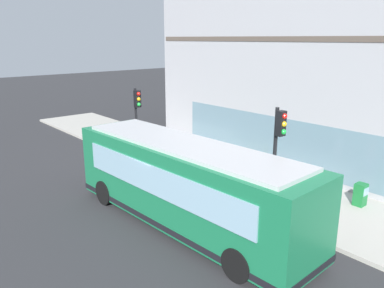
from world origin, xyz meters
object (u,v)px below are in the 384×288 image
object	(u,v)px
fire_hydrant	(240,160)
city_bus_nearside	(186,185)
traffic_light_down_block	(137,110)
newspaper_vending_box	(360,194)
traffic_light_near_corner	(278,141)
pedestrian_walking_along_curb	(300,183)
pedestrian_near_building_entrance	(254,175)

from	to	relation	value
fire_hydrant	city_bus_nearside	bearing A→B (deg)	-154.24
traffic_light_down_block	newspaper_vending_box	bearing A→B (deg)	-74.41
city_bus_nearside	traffic_light_near_corner	distance (m)	3.67
city_bus_nearside	traffic_light_down_block	distance (m)	8.29
pedestrian_walking_along_curb	city_bus_nearside	bearing A→B (deg)	154.93
traffic_light_down_block	pedestrian_near_building_entrance	xyz separation A→B (m)	(0.67, -7.66, -1.76)
traffic_light_down_block	pedestrian_walking_along_curb	distance (m)	9.77
pedestrian_walking_along_curb	newspaper_vending_box	world-z (taller)	pedestrian_walking_along_curb
pedestrian_walking_along_curb	newspaper_vending_box	distance (m)	2.51
traffic_light_near_corner	pedestrian_walking_along_curb	world-z (taller)	traffic_light_near_corner
pedestrian_near_building_entrance	newspaper_vending_box	world-z (taller)	pedestrian_near_building_entrance
traffic_light_near_corner	pedestrian_near_building_entrance	world-z (taller)	traffic_light_near_corner
traffic_light_near_corner	fire_hydrant	distance (m)	5.96
traffic_light_down_block	fire_hydrant	size ratio (longest dim) A/B	5.13
newspaper_vending_box	pedestrian_near_building_entrance	bearing A→B (deg)	125.44
city_bus_nearside	pedestrian_near_building_entrance	size ratio (longest dim) A/B	6.52
traffic_light_down_block	newspaper_vending_box	xyz separation A→B (m)	(3.08, -11.05, -2.19)
city_bus_nearside	fire_hydrant	size ratio (longest dim) A/B	13.69
traffic_light_down_block	pedestrian_walking_along_curb	size ratio (longest dim) A/B	2.22
pedestrian_near_building_entrance	pedestrian_walking_along_curb	distance (m)	1.97
pedestrian_near_building_entrance	newspaper_vending_box	bearing A→B (deg)	-54.56
city_bus_nearside	pedestrian_walking_along_curb	bearing A→B (deg)	-25.07
pedestrian_near_building_entrance	traffic_light_down_block	bearing A→B (deg)	95.00
pedestrian_walking_along_curb	pedestrian_near_building_entrance	bearing A→B (deg)	103.68
city_bus_nearside	fire_hydrant	bearing A→B (deg)	25.76
newspaper_vending_box	pedestrian_walking_along_curb	bearing A→B (deg)	142.74
traffic_light_near_corner	pedestrian_near_building_entrance	xyz separation A→B (m)	(0.67, 1.61, -1.90)
traffic_light_near_corner	pedestrian_walking_along_curb	distance (m)	2.15
city_bus_nearside	traffic_light_near_corner	xyz separation A→B (m)	(2.98, -1.63, 1.39)
traffic_light_down_block	pedestrian_near_building_entrance	bearing A→B (deg)	-85.00
pedestrian_near_building_entrance	pedestrian_walking_along_curb	world-z (taller)	pedestrian_walking_along_curb
pedestrian_walking_along_curb	newspaper_vending_box	size ratio (longest dim) A/B	1.90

